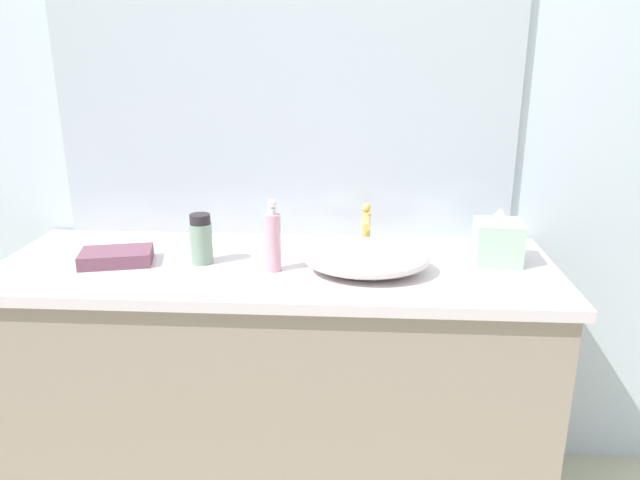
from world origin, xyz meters
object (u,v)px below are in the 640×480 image
object	(u,v)px
sink_basin	(366,257)
lotion_bottle	(201,239)
soap_dispenser	(273,240)
tissue_box	(498,239)
folded_hand_towel	(116,257)

from	to	relation	value
sink_basin	lotion_bottle	world-z (taller)	lotion_bottle
sink_basin	soap_dispenser	size ratio (longest dim) A/B	1.71
lotion_bottle	tissue_box	world-z (taller)	tissue_box
soap_dispenser	lotion_bottle	bearing A→B (deg)	166.86
soap_dispenser	folded_hand_towel	bearing A→B (deg)	176.40
sink_basin	soap_dispenser	distance (m)	0.26
soap_dispenser	lotion_bottle	size ratio (longest dim) A/B	1.42
sink_basin	folded_hand_towel	size ratio (longest dim) A/B	1.78
lotion_bottle	folded_hand_towel	distance (m)	0.25
tissue_box	folded_hand_towel	size ratio (longest dim) A/B	0.81
lotion_bottle	sink_basin	bearing A→B (deg)	-5.21
soap_dispenser	tissue_box	world-z (taller)	soap_dispenser
tissue_box	lotion_bottle	bearing A→B (deg)	-175.97
soap_dispenser	lotion_bottle	distance (m)	0.22
soap_dispenser	tissue_box	distance (m)	0.65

